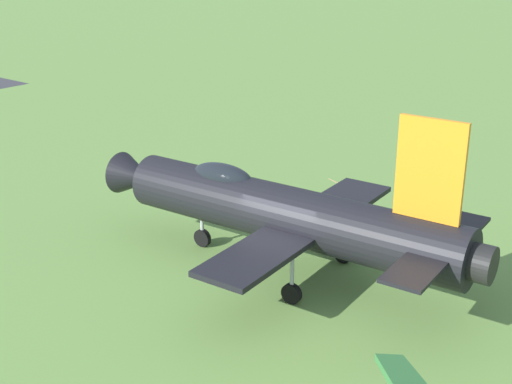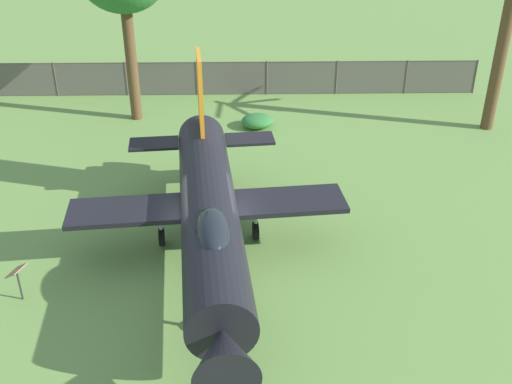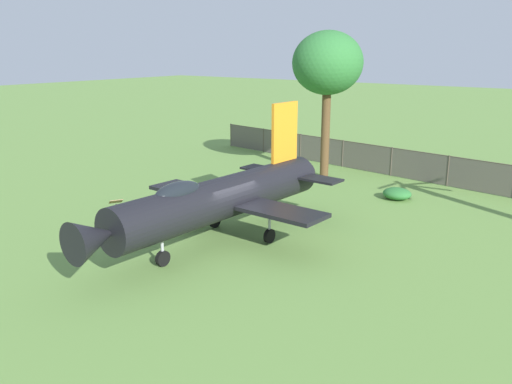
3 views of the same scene
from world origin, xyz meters
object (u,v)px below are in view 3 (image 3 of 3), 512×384
(shrub_near_fence, at_px, (397,194))
(info_plaque, at_px, (116,205))
(display_jet, at_px, (217,199))
(shade_tree, at_px, (328,64))

(shrub_near_fence, distance_m, info_plaque, 14.56)
(display_jet, xyz_separation_m, info_plaque, (-0.62, 5.59, -1.10))
(display_jet, bearing_deg, shade_tree, -167.06)
(shrub_near_fence, relative_size, info_plaque, 1.33)
(display_jet, xyz_separation_m, shade_tree, (13.00, 2.33, 4.94))
(shade_tree, distance_m, info_plaque, 15.25)
(shrub_near_fence, bearing_deg, display_jet, 162.98)
(shrub_near_fence, bearing_deg, shade_tree, 69.40)
(shade_tree, bearing_deg, display_jet, -169.83)
(display_jet, bearing_deg, shrub_near_fence, 165.74)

